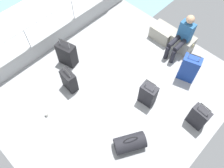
# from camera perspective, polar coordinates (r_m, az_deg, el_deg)

# --- Properties ---
(ground_plane) EXTENTS (4.40, 5.20, 0.06)m
(ground_plane) POSITION_cam_1_polar(r_m,az_deg,el_deg) (5.40, 0.87, -2.29)
(ground_plane) COLOR #939699
(gunwale_port) EXTENTS (0.06, 5.20, 0.45)m
(gunwale_port) POSITION_cam_1_polar(r_m,az_deg,el_deg) (6.27, -13.87, 11.02)
(gunwale_port) COLOR #939699
(gunwale_port) RESTS_ON ground_plane
(railing_port) EXTENTS (0.04, 4.20, 1.02)m
(railing_port) POSITION_cam_1_polar(r_m,az_deg,el_deg) (5.90, -15.00, 14.69)
(railing_port) COLOR silver
(railing_port) RESTS_ON ground_plane
(sea_wake) EXTENTS (12.00, 12.00, 0.01)m
(sea_wake) POSITION_cam_1_polar(r_m,az_deg,el_deg) (7.62, -19.71, 13.20)
(sea_wake) COLOR #6B99A8
(sea_wake) RESTS_ON ground_plane
(cargo_crate_0) EXTENTS (0.63, 0.43, 0.36)m
(cargo_crate_0) POSITION_cam_1_polar(r_m,az_deg,el_deg) (6.44, 12.45, 12.33)
(cargo_crate_0) COLOR gray
(cargo_crate_0) RESTS_ON ground_plane
(cargo_crate_1) EXTENTS (0.58, 0.40, 0.41)m
(cargo_crate_1) POSITION_cam_1_polar(r_m,az_deg,el_deg) (6.29, 17.12, 9.84)
(cargo_crate_1) COLOR gray
(cargo_crate_1) RESTS_ON ground_plane
(passenger_seated) EXTENTS (0.34, 0.66, 1.11)m
(passenger_seated) POSITION_cam_1_polar(r_m,az_deg,el_deg) (5.90, 17.04, 11.41)
(passenger_seated) COLOR #26598C
(passenger_seated) RESTS_ON ground_plane
(suitcase_0) EXTENTS (0.37, 0.27, 0.79)m
(suitcase_0) POSITION_cam_1_polar(r_m,az_deg,el_deg) (5.07, 8.92, -2.57)
(suitcase_0) COLOR black
(suitcase_0) RESTS_ON ground_plane
(suitcase_1) EXTENTS (0.38, 0.23, 0.67)m
(suitcase_1) POSITION_cam_1_polar(r_m,az_deg,el_deg) (5.30, -10.59, 0.83)
(suitcase_1) COLOR black
(suitcase_1) RESTS_ON ground_plane
(suitcase_2) EXTENTS (0.46, 0.36, 0.85)m
(suitcase_2) POSITION_cam_1_polar(r_m,az_deg,el_deg) (5.60, 18.59, 3.69)
(suitcase_2) COLOR navy
(suitcase_2) RESTS_ON ground_plane
(suitcase_3) EXTENTS (0.49, 0.36, 0.78)m
(suitcase_3) POSITION_cam_1_polar(r_m,az_deg,el_deg) (5.74, -11.12, 7.29)
(suitcase_3) COLOR black
(suitcase_3) RESTS_ON ground_plane
(suitcase_4) EXTENTS (0.39, 0.22, 0.76)m
(suitcase_4) POSITION_cam_1_polar(r_m,az_deg,el_deg) (5.09, 20.66, -7.70)
(suitcase_4) COLOR black
(suitcase_4) RESTS_ON ground_plane
(duffel_bag) EXTENTS (0.60, 0.70, 0.49)m
(duffel_bag) POSITION_cam_1_polar(r_m,az_deg,el_deg) (4.71, 4.47, -14.39)
(duffel_bag) COLOR black
(duffel_bag) RESTS_ON ground_plane
(paper_cup) EXTENTS (0.08, 0.08, 0.10)m
(paper_cup) POSITION_cam_1_polar(r_m,az_deg,el_deg) (5.26, -15.96, -7.20)
(paper_cup) COLOR white
(paper_cup) RESTS_ON ground_plane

